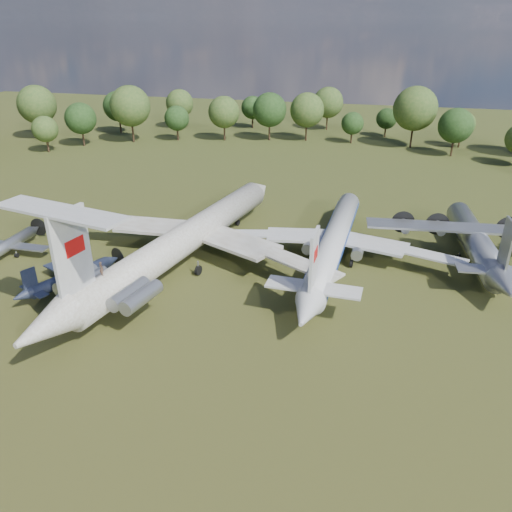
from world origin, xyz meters
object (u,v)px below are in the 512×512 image
(person_on_il62, at_px, (101,269))
(small_prop_northwest, at_px, (8,248))
(tu104_jet, at_px, (333,246))
(an12_transport, at_px, (475,245))
(small_prop_west, at_px, (72,280))
(il62_airliner, at_px, (185,245))

(person_on_il62, bearing_deg, small_prop_northwest, -1.59)
(tu104_jet, distance_m, small_prop_northwest, 46.39)
(an12_transport, xyz_separation_m, person_on_il62, (-42.32, -26.73, 4.34))
(small_prop_west, bearing_deg, an12_transport, 47.60)
(il62_airliner, bearing_deg, an12_transport, 27.65)
(tu104_jet, bearing_deg, small_prop_northwest, -165.71)
(tu104_jet, xyz_separation_m, an12_transport, (19.26, 5.52, -0.11))
(il62_airliner, bearing_deg, person_on_il62, -90.00)
(small_prop_west, xyz_separation_m, person_on_il62, (8.13, -5.68, 5.36))
(small_prop_west, bearing_deg, small_prop_northwest, -178.94)
(an12_transport, bearing_deg, person_on_il62, -152.89)
(small_prop_northwest, bearing_deg, an12_transport, 13.00)
(small_prop_northwest, bearing_deg, tu104_jet, 11.63)
(tu104_jet, distance_m, small_prop_west, 34.85)
(il62_airliner, height_order, tu104_jet, il62_airliner)
(tu104_jet, height_order, small_prop_west, tu104_jet)
(small_prop_west, height_order, small_prop_northwest, small_prop_northwest)
(small_prop_west, bearing_deg, person_on_il62, -10.01)
(tu104_jet, height_order, an12_transport, tu104_jet)
(tu104_jet, distance_m, an12_transport, 20.04)
(il62_airliner, height_order, person_on_il62, person_on_il62)
(il62_airliner, distance_m, tu104_jet, 20.51)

